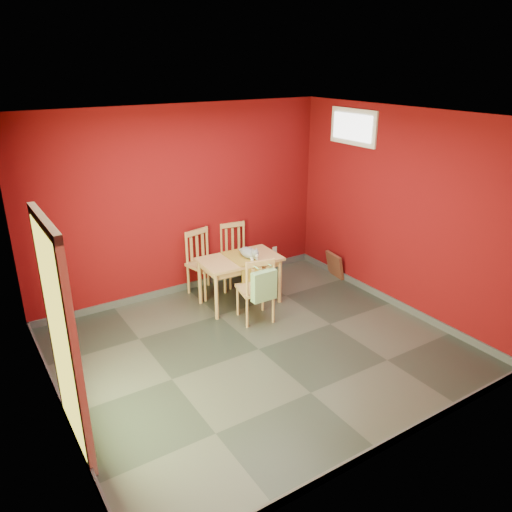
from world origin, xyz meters
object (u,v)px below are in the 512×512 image
tote_bag (264,286)px  cat (249,251)px  dining_table (240,264)px  chair_far_left (204,262)px  chair_far_right (236,253)px  picture_frame (335,265)px  chair_near (256,288)px

tote_bag → cat: 0.78m
dining_table → chair_far_left: (-0.26, 0.58, -0.12)m
dining_table → chair_far_left: bearing=114.2°
cat → chair_far_left: bearing=148.2°
dining_table → chair_far_left: chair_far_left is taller
tote_bag → dining_table: bearing=82.1°
chair_far_right → cat: size_ratio=2.40×
tote_bag → picture_frame: 2.04m
chair_far_right → chair_near: bearing=-108.5°
dining_table → picture_frame: 1.79m
dining_table → tote_bag: (-0.11, -0.77, -0.01)m
dining_table → chair_far_left: 0.65m
cat → picture_frame: (1.63, 0.03, -0.59)m
dining_table → picture_frame: (1.74, -0.02, -0.41)m
chair_far_right → chair_near: (-0.41, -1.21, -0.01)m
chair_far_left → chair_far_right: bearing=7.8°
chair_far_right → cat: 0.80m
chair_far_right → tote_bag: (-0.43, -1.43, 0.12)m
dining_table → tote_bag: 0.78m
picture_frame → chair_far_right: bearing=154.4°
cat → chair_near: bearing=-83.8°
chair_near → tote_bag: bearing=-97.2°
cat → dining_table: bearing=-175.4°
tote_bag → cat: bearing=72.9°
picture_frame → cat: bearing=-178.9°
chair_far_right → tote_bag: bearing=-106.9°
chair_far_left → chair_near: size_ratio=1.04×
chair_near → tote_bag: size_ratio=1.97×
chair_far_left → tote_bag: chair_far_left is taller
chair_far_left → tote_bag: (0.15, -1.35, 0.11)m
chair_far_left → picture_frame: 2.11m
chair_near → cat: chair_near is taller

